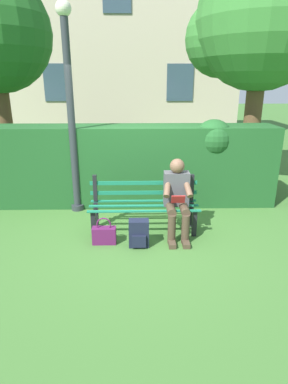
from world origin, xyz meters
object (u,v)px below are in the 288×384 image
lamp_post (70,106)px  tree (255,26)px  person_seated (177,196)px  handbag (104,235)px  backpack (139,233)px  park_bench (144,205)px

lamp_post → tree: bearing=-156.0°
person_seated → handbag: 1.22m
backpack → lamp_post: bearing=-51.5°
handbag → park_bench: bearing=-142.1°
park_bench → backpack: park_bench is taller
lamp_post → person_seated: bearing=148.6°
backpack → handbag: 0.52m
backpack → handbag: (0.50, -0.09, -0.06)m
tree → backpack: bearing=51.4°
park_bench → tree: (-2.29, -2.42, 2.87)m
tree → lamp_post: tree is taller
backpack → lamp_post: lamp_post is taller
person_seated → park_bench: bearing=-18.9°
park_bench → tree: bearing=-133.4°
tree → backpack: tree is taller
person_seated → handbag: bearing=14.8°
backpack → person_seated: bearing=-147.0°
handbag → lamp_post: 2.25m
person_seated → handbag: (1.08, 0.29, -0.48)m
park_bench → handbag: size_ratio=4.15×
park_bench → person_seated: size_ratio=1.44×
park_bench → person_seated: 0.56m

